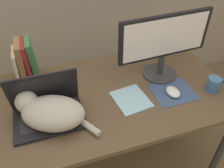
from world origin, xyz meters
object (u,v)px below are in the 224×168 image
object	(u,v)px
external_monitor	(164,43)
notepad	(131,99)
cat	(50,112)
computer_mouse	(173,92)
book_row	(25,62)
mug	(214,85)
laptop	(48,110)

from	to	relation	value
external_monitor	notepad	bearing A→B (deg)	-147.71
cat	computer_mouse	world-z (taller)	cat
external_monitor	notepad	xyz separation A→B (m)	(-0.25, -0.16, -0.22)
book_row	notepad	size ratio (longest dim) A/B	1.14
notepad	mug	world-z (taller)	mug
cat	computer_mouse	distance (m)	0.67
cat	mug	distance (m)	0.90
cat	computer_mouse	xyz separation A→B (m)	(0.67, -0.01, -0.06)
laptop	notepad	bearing A→B (deg)	-2.51
laptop	book_row	bearing A→B (deg)	102.22
cat	external_monitor	distance (m)	0.72
book_row	notepad	bearing A→B (deg)	-35.63
notepad	mug	bearing A→B (deg)	-8.63
cat	notepad	bearing A→B (deg)	3.29
computer_mouse	notepad	size ratio (longest dim) A/B	0.44
book_row	notepad	xyz separation A→B (m)	(0.52, -0.37, -0.12)
laptop	cat	size ratio (longest dim) A/B	0.90
external_monitor	laptop	bearing A→B (deg)	-168.56
book_row	notepad	world-z (taller)	book_row
computer_mouse	mug	world-z (taller)	mug
laptop	mug	bearing A→B (deg)	-5.69
external_monitor	computer_mouse	bearing A→B (deg)	-94.21
book_row	mug	world-z (taller)	book_row
external_monitor	book_row	size ratio (longest dim) A/B	2.19
computer_mouse	book_row	xyz separation A→B (m)	(-0.75, 0.40, 0.10)
laptop	book_row	world-z (taller)	book_row
external_monitor	notepad	distance (m)	0.37
computer_mouse	book_row	bearing A→B (deg)	152.04
external_monitor	book_row	bearing A→B (deg)	164.67
external_monitor	book_row	distance (m)	0.80
book_row	computer_mouse	bearing A→B (deg)	-27.96
external_monitor	computer_mouse	distance (m)	0.28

